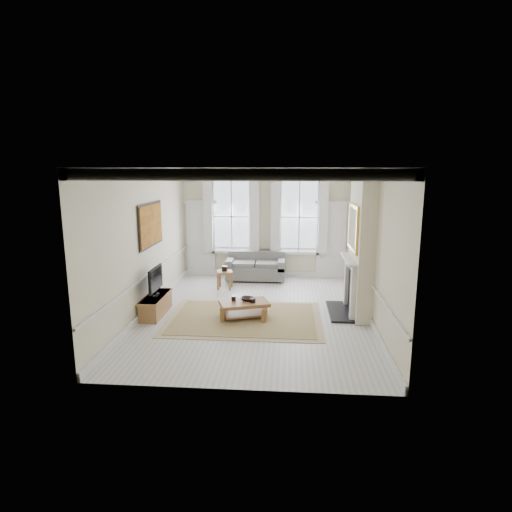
# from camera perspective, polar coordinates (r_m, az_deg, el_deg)

# --- Properties ---
(floor) EXTENTS (7.20, 7.20, 0.00)m
(floor) POSITION_cam_1_polar(r_m,az_deg,el_deg) (10.27, 0.00, -7.60)
(floor) COLOR #B7B5AD
(floor) RESTS_ON ground
(ceiling) EXTENTS (7.20, 7.20, 0.00)m
(ceiling) POSITION_cam_1_polar(r_m,az_deg,el_deg) (9.69, 0.00, 11.73)
(ceiling) COLOR white
(ceiling) RESTS_ON back_wall
(back_wall) EXTENTS (5.20, 0.00, 5.20)m
(back_wall) POSITION_cam_1_polar(r_m,az_deg,el_deg) (13.39, 1.25, 4.43)
(back_wall) COLOR beige
(back_wall) RESTS_ON floor
(left_wall) EXTENTS (0.00, 7.20, 7.20)m
(left_wall) POSITION_cam_1_polar(r_m,az_deg,el_deg) (10.38, -14.47, 1.92)
(left_wall) COLOR beige
(left_wall) RESTS_ON floor
(right_wall) EXTENTS (0.00, 7.20, 7.20)m
(right_wall) POSITION_cam_1_polar(r_m,az_deg,el_deg) (9.98, 15.06, 1.51)
(right_wall) COLOR beige
(right_wall) RESTS_ON floor
(window_left) EXTENTS (1.26, 0.20, 2.20)m
(window_left) POSITION_cam_1_polar(r_m,az_deg,el_deg) (13.42, -3.26, 5.29)
(window_left) COLOR #B2BCC6
(window_left) RESTS_ON back_wall
(window_right) EXTENTS (1.26, 0.20, 2.20)m
(window_right) POSITION_cam_1_polar(r_m,az_deg,el_deg) (13.30, 5.78, 5.19)
(window_right) COLOR #B2BCC6
(window_right) RESTS_ON back_wall
(door_left) EXTENTS (0.90, 0.08, 2.30)m
(door_left) POSITION_cam_1_polar(r_m,az_deg,el_deg) (13.71, -7.36, 2.18)
(door_left) COLOR silver
(door_left) RESTS_ON floor
(door_right) EXTENTS (0.90, 0.08, 2.30)m
(door_right) POSITION_cam_1_polar(r_m,az_deg,el_deg) (13.47, 9.97, 1.93)
(door_right) COLOR silver
(door_right) RESTS_ON floor
(painting) EXTENTS (0.05, 1.66, 1.06)m
(painting) POSITION_cam_1_polar(r_m,az_deg,el_deg) (10.59, -13.84, 4.07)
(painting) COLOR #BD7B20
(painting) RESTS_ON left_wall
(chimney_breast) EXTENTS (0.35, 1.70, 3.38)m
(chimney_breast) POSITION_cam_1_polar(r_m,az_deg,el_deg) (10.14, 13.89, 1.73)
(chimney_breast) COLOR beige
(chimney_breast) RESTS_ON floor
(hearth) EXTENTS (0.55, 1.50, 0.05)m
(hearth) POSITION_cam_1_polar(r_m,az_deg,el_deg) (10.49, 11.13, -7.26)
(hearth) COLOR black
(hearth) RESTS_ON floor
(fireplace) EXTENTS (0.21, 1.45, 1.33)m
(fireplace) POSITION_cam_1_polar(r_m,az_deg,el_deg) (10.31, 12.39, -3.54)
(fireplace) COLOR silver
(fireplace) RESTS_ON floor
(mirror) EXTENTS (0.06, 1.26, 1.06)m
(mirror) POSITION_cam_1_polar(r_m,az_deg,el_deg) (10.06, 12.78, 3.72)
(mirror) COLOR gold
(mirror) RESTS_ON chimney_breast
(sofa) EXTENTS (1.77, 0.86, 0.84)m
(sofa) POSITION_cam_1_polar(r_m,az_deg,el_deg) (13.17, -0.02, -1.65)
(sofa) COLOR #5F5E5C
(sofa) RESTS_ON floor
(side_table) EXTENTS (0.52, 0.52, 0.52)m
(side_table) POSITION_cam_1_polar(r_m,az_deg,el_deg) (12.20, -4.19, -2.49)
(side_table) COLOR brown
(side_table) RESTS_ON floor
(rug) EXTENTS (3.50, 2.60, 0.02)m
(rug) POSITION_cam_1_polar(r_m,az_deg,el_deg) (9.90, -1.57, -8.29)
(rug) COLOR olive
(rug) RESTS_ON floor
(coffee_table) EXTENTS (1.23, 0.95, 0.41)m
(coffee_table) POSITION_cam_1_polar(r_m,az_deg,el_deg) (9.80, -1.58, -6.55)
(coffee_table) COLOR brown
(coffee_table) RESTS_ON rug
(ceramic_pot_a) EXTENTS (0.11, 0.11, 0.11)m
(ceramic_pot_a) POSITION_cam_1_polar(r_m,az_deg,el_deg) (9.83, -3.01, -5.67)
(ceramic_pot_a) COLOR black
(ceramic_pot_a) RESTS_ON coffee_table
(ceramic_pot_b) EXTENTS (0.13, 0.13, 0.10)m
(ceramic_pot_b) POSITION_cam_1_polar(r_m,az_deg,el_deg) (9.69, -0.43, -5.96)
(ceramic_pot_b) COLOR black
(ceramic_pot_b) RESTS_ON coffee_table
(bowl) EXTENTS (0.37, 0.37, 0.07)m
(bowl) POSITION_cam_1_polar(r_m,az_deg,el_deg) (9.85, -1.23, -5.74)
(bowl) COLOR black
(bowl) RESTS_ON coffee_table
(tv_stand) EXTENTS (0.41, 1.29, 0.46)m
(tv_stand) POSITION_cam_1_polar(r_m,az_deg,el_deg) (10.38, -13.20, -6.38)
(tv_stand) COLOR brown
(tv_stand) RESTS_ON floor
(tv) EXTENTS (0.08, 0.90, 0.68)m
(tv) POSITION_cam_1_polar(r_m,az_deg,el_deg) (10.20, -13.25, -3.05)
(tv) COLOR black
(tv) RESTS_ON tv_stand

